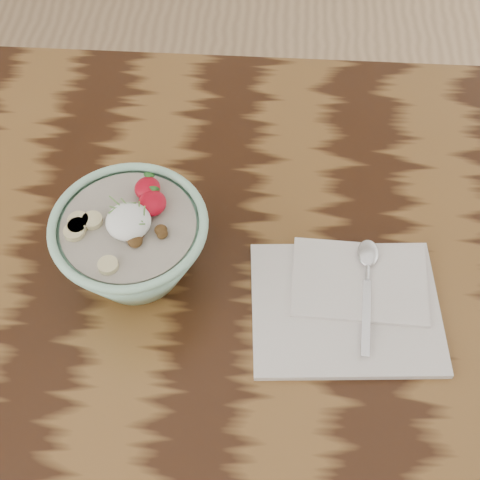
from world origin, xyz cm
name	(u,v)px	position (x,y,z in cm)	size (l,w,h in cm)	color
table	(214,321)	(0.00, 0.00, 65.70)	(160.00, 90.00, 75.00)	black
breakfast_bowl	(133,243)	(-9.74, 1.90, 81.45)	(19.06, 19.06, 12.78)	#9FD6B5
napkin	(348,302)	(17.41, -1.43, 75.60)	(24.72, 20.55, 1.44)	silver
spoon	(368,268)	(19.84, 2.96, 76.81)	(3.10, 16.83, 0.88)	silver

